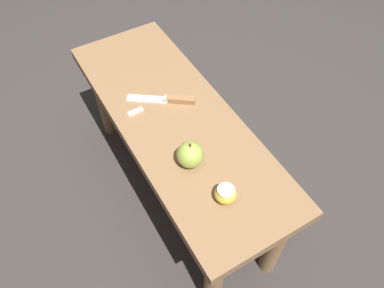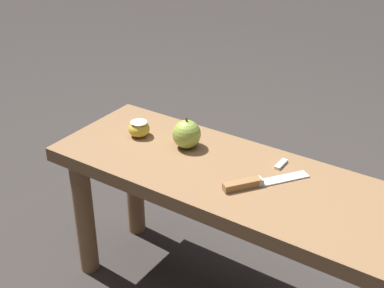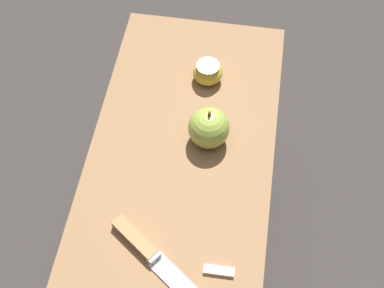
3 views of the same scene
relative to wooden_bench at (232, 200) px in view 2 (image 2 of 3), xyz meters
name	(u,v)px [view 2 (image 2 of 3)]	position (x,y,z in m)	size (l,w,h in m)	color
wooden_bench	(232,200)	(0.00, 0.00, 0.00)	(1.02, 0.36, 0.46)	olive
knife	(254,183)	(0.07, -0.02, 0.09)	(0.16, 0.21, 0.02)	silver
apple_whole	(187,134)	(-0.18, 0.05, 0.13)	(0.08, 0.08, 0.09)	#9EB747
apple_cut	(139,129)	(-0.33, 0.03, 0.11)	(0.06, 0.06, 0.05)	gold
apple_slice_near_knife	(281,164)	(0.09, 0.10, 0.09)	(0.02, 0.05, 0.01)	white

